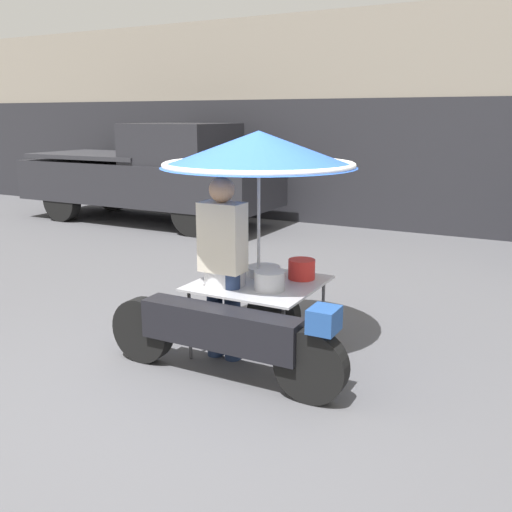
% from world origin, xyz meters
% --- Properties ---
extents(ground_plane, '(36.00, 36.00, 0.00)m').
position_xyz_m(ground_plane, '(0.00, 0.00, 0.00)').
color(ground_plane, '#56565B').
extents(shopfront_building, '(28.00, 2.06, 3.97)m').
position_xyz_m(shopfront_building, '(0.00, 8.05, 1.97)').
color(shopfront_building, gray).
rests_on(shopfront_building, ground).
extents(vendor_motorcycle_cart, '(2.14, 1.67, 1.97)m').
position_xyz_m(vendor_motorcycle_cart, '(0.13, 0.80, 1.47)').
color(vendor_motorcycle_cart, black).
rests_on(vendor_motorcycle_cart, ground).
extents(vendor_person, '(0.38, 0.22, 1.60)m').
position_xyz_m(vendor_person, '(-0.08, 0.63, 0.90)').
color(vendor_person, navy).
rests_on(vendor_person, ground).
extents(pickup_truck, '(5.33, 1.79, 1.95)m').
position_xyz_m(pickup_truck, '(-4.72, 5.64, 0.96)').
color(pickup_truck, black).
rests_on(pickup_truck, ground).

